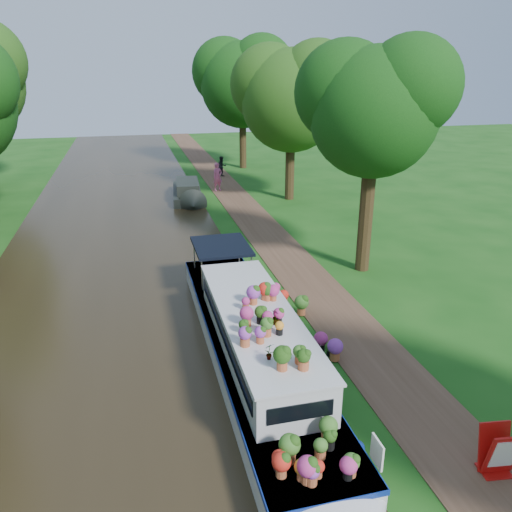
# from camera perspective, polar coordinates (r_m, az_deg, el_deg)

# --- Properties ---
(ground) EXTENTS (100.00, 100.00, 0.00)m
(ground) POSITION_cam_1_polar(r_m,az_deg,el_deg) (17.19, 4.78, -6.35)
(ground) COLOR #154812
(ground) RESTS_ON ground
(canal_water) EXTENTS (10.00, 100.00, 0.02)m
(canal_water) POSITION_cam_1_polar(r_m,az_deg,el_deg) (16.43, -15.68, -8.45)
(canal_water) COLOR black
(canal_water) RESTS_ON ground
(towpath) EXTENTS (2.20, 100.00, 0.03)m
(towpath) POSITION_cam_1_polar(r_m,az_deg,el_deg) (17.58, 8.50, -5.83)
(towpath) COLOR #4D3424
(towpath) RESTS_ON ground
(plant_boat) EXTENTS (2.29, 13.52, 2.26)m
(plant_boat) POSITION_cam_1_polar(r_m,az_deg,el_deg) (13.48, 0.17, -10.33)
(plant_boat) COLOR silver
(plant_boat) RESTS_ON canal_water
(tree_near_overhang) EXTENTS (5.52, 5.28, 8.99)m
(tree_near_overhang) POSITION_cam_1_polar(r_m,az_deg,el_deg) (19.68, 13.32, 16.69)
(tree_near_overhang) COLOR black
(tree_near_overhang) RESTS_ON ground
(tree_near_mid) EXTENTS (6.90, 6.60, 9.40)m
(tree_near_mid) POSITION_cam_1_polar(r_m,az_deg,el_deg) (31.07, 4.02, 18.16)
(tree_near_mid) COLOR black
(tree_near_mid) RESTS_ON ground
(tree_near_far) EXTENTS (7.59, 7.26, 10.30)m
(tree_near_far) POSITION_cam_1_polar(r_m,az_deg,el_deg) (41.54, -1.63, 19.68)
(tree_near_far) COLOR black
(tree_near_far) RESTS_ON ground
(second_boat) EXTENTS (2.18, 6.16, 1.17)m
(second_boat) POSITION_cam_1_polar(r_m,az_deg,el_deg) (31.95, -7.82, 7.27)
(second_boat) COLOR black
(second_boat) RESTS_ON canal_water
(sandwich_board) EXTENTS (0.69, 0.61, 1.06)m
(sandwich_board) POSITION_cam_1_polar(r_m,az_deg,el_deg) (11.89, 25.96, -19.61)
(sandwich_board) COLOR #B7100D
(sandwich_board) RESTS_ON towpath
(pedestrian_pink) EXTENTS (0.80, 0.67, 1.87)m
(pedestrian_pink) POSITION_cam_1_polar(r_m,az_deg,el_deg) (33.89, -4.41, 9.02)
(pedestrian_pink) COLOR #DF5B75
(pedestrian_pink) RESTS_ON towpath
(pedestrian_dark) EXTENTS (0.92, 0.83, 1.53)m
(pedestrian_dark) POSITION_cam_1_polar(r_m,az_deg,el_deg) (38.41, -3.91, 10.17)
(pedestrian_dark) COLOR black
(pedestrian_dark) RESTS_ON towpath
(verge_plant) EXTENTS (0.51, 0.46, 0.48)m
(verge_plant) POSITION_cam_1_polar(r_m,az_deg,el_deg) (20.33, -0.31, -1.12)
(verge_plant) COLOR #1F6722
(verge_plant) RESTS_ON ground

